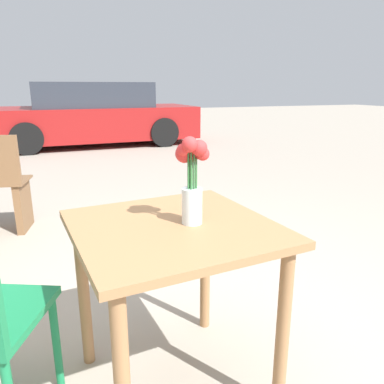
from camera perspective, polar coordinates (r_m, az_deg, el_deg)
name	(u,v)px	position (r m, az deg, el deg)	size (l,w,h in m)	color
ground_plane	(176,383)	(1.79, -2.52, -27.03)	(40.00, 40.00, 0.00)	#A39989
table_front	(174,255)	(1.46, -2.80, -9.56)	(0.79, 0.79, 0.72)	#9E7047
flower_vase	(192,180)	(1.37, -0.06, 1.80)	(0.12, 0.12, 0.33)	silver
parked_car	(93,116)	(8.44, -14.89, 11.19)	(4.31, 1.93, 1.31)	maroon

